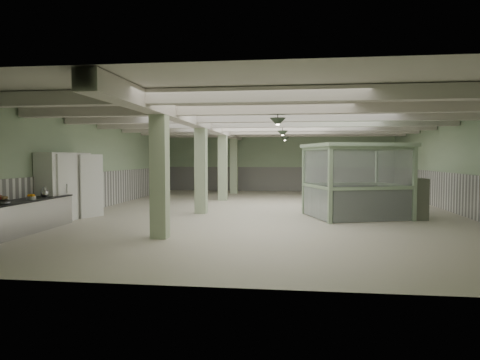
# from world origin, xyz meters

# --- Properties ---
(floor) EXTENTS (20.00, 20.00, 0.00)m
(floor) POSITION_xyz_m (0.00, 0.00, 0.00)
(floor) COLOR #BCB8A5
(floor) RESTS_ON ground
(ceiling) EXTENTS (14.00, 20.00, 0.02)m
(ceiling) POSITION_xyz_m (0.00, 0.00, 3.60)
(ceiling) COLOR beige
(ceiling) RESTS_ON wall_back
(wall_back) EXTENTS (14.00, 0.02, 3.60)m
(wall_back) POSITION_xyz_m (0.00, 10.00, 1.80)
(wall_back) COLOR #A5C099
(wall_back) RESTS_ON floor
(wall_front) EXTENTS (14.00, 0.02, 3.60)m
(wall_front) POSITION_xyz_m (0.00, -10.00, 1.80)
(wall_front) COLOR #A5C099
(wall_front) RESTS_ON floor
(wall_left) EXTENTS (0.02, 20.00, 3.60)m
(wall_left) POSITION_xyz_m (-7.00, 0.00, 1.80)
(wall_left) COLOR #A5C099
(wall_left) RESTS_ON floor
(wall_right) EXTENTS (0.02, 20.00, 3.60)m
(wall_right) POSITION_xyz_m (7.00, 0.00, 1.80)
(wall_right) COLOR #A5C099
(wall_right) RESTS_ON floor
(wainscot_left) EXTENTS (0.05, 19.90, 1.50)m
(wainscot_left) POSITION_xyz_m (-6.97, 0.00, 0.75)
(wainscot_left) COLOR white
(wainscot_left) RESTS_ON floor
(wainscot_right) EXTENTS (0.05, 19.90, 1.50)m
(wainscot_right) POSITION_xyz_m (6.97, 0.00, 0.75)
(wainscot_right) COLOR white
(wainscot_right) RESTS_ON floor
(wainscot_back) EXTENTS (13.90, 0.05, 1.50)m
(wainscot_back) POSITION_xyz_m (0.00, 9.97, 0.75)
(wainscot_back) COLOR white
(wainscot_back) RESTS_ON floor
(girder) EXTENTS (0.45, 19.90, 0.40)m
(girder) POSITION_xyz_m (-2.50, 0.00, 3.38)
(girder) COLOR beige
(girder) RESTS_ON ceiling
(beam_a) EXTENTS (13.90, 0.35, 0.32)m
(beam_a) POSITION_xyz_m (0.00, -7.50, 3.42)
(beam_a) COLOR beige
(beam_a) RESTS_ON ceiling
(beam_b) EXTENTS (13.90, 0.35, 0.32)m
(beam_b) POSITION_xyz_m (0.00, -5.00, 3.42)
(beam_b) COLOR beige
(beam_b) RESTS_ON ceiling
(beam_c) EXTENTS (13.90, 0.35, 0.32)m
(beam_c) POSITION_xyz_m (0.00, -2.50, 3.42)
(beam_c) COLOR beige
(beam_c) RESTS_ON ceiling
(beam_d) EXTENTS (13.90, 0.35, 0.32)m
(beam_d) POSITION_xyz_m (0.00, 0.00, 3.42)
(beam_d) COLOR beige
(beam_d) RESTS_ON ceiling
(beam_e) EXTENTS (13.90, 0.35, 0.32)m
(beam_e) POSITION_xyz_m (0.00, 2.50, 3.42)
(beam_e) COLOR beige
(beam_e) RESTS_ON ceiling
(beam_f) EXTENTS (13.90, 0.35, 0.32)m
(beam_f) POSITION_xyz_m (0.00, 5.00, 3.42)
(beam_f) COLOR beige
(beam_f) RESTS_ON ceiling
(beam_g) EXTENTS (13.90, 0.35, 0.32)m
(beam_g) POSITION_xyz_m (0.00, 7.50, 3.42)
(beam_g) COLOR beige
(beam_g) RESTS_ON ceiling
(column_a) EXTENTS (0.42, 0.42, 3.60)m
(column_a) POSITION_xyz_m (-2.50, -6.00, 1.80)
(column_a) COLOR #ADC19B
(column_a) RESTS_ON floor
(column_b) EXTENTS (0.42, 0.42, 3.60)m
(column_b) POSITION_xyz_m (-2.50, -1.00, 1.80)
(column_b) COLOR #ADC19B
(column_b) RESTS_ON floor
(column_c) EXTENTS (0.42, 0.42, 3.60)m
(column_c) POSITION_xyz_m (-2.50, 4.00, 1.80)
(column_c) COLOR #ADC19B
(column_c) RESTS_ON floor
(column_d) EXTENTS (0.42, 0.42, 3.60)m
(column_d) POSITION_xyz_m (-2.50, 8.00, 1.80)
(column_d) COLOR #ADC19B
(column_d) RESTS_ON floor
(pendant_front) EXTENTS (0.44, 0.44, 0.22)m
(pendant_front) POSITION_xyz_m (0.50, -5.00, 3.05)
(pendant_front) COLOR #303F2F
(pendant_front) RESTS_ON ceiling
(pendant_mid) EXTENTS (0.44, 0.44, 0.22)m
(pendant_mid) POSITION_xyz_m (0.50, 0.50, 3.05)
(pendant_mid) COLOR #303F2F
(pendant_mid) RESTS_ON ceiling
(pendant_back) EXTENTS (0.44, 0.44, 0.22)m
(pendant_back) POSITION_xyz_m (0.50, 5.50, 3.05)
(pendant_back) COLOR #303F2F
(pendant_back) RESTS_ON ceiling
(prep_counter) EXTENTS (0.86, 4.93, 0.91)m
(prep_counter) POSITION_xyz_m (-6.54, -6.23, 0.46)
(prep_counter) COLOR #A9A8AC
(prep_counter) RESTS_ON floor
(pitcher_near) EXTENTS (0.26, 0.29, 0.31)m
(pitcher_near) POSITION_xyz_m (-6.37, -4.89, 1.06)
(pitcher_near) COLOR #A9A8AC
(pitcher_near) RESTS_ON prep_counter
(veg_colander) EXTENTS (0.58, 0.58, 0.20)m
(veg_colander) POSITION_xyz_m (-6.43, -6.70, 1.00)
(veg_colander) COLOR #38383C
(veg_colander) RESTS_ON prep_counter
(orange_bowl) EXTENTS (0.26, 0.26, 0.09)m
(orange_bowl) POSITION_xyz_m (-6.38, -5.54, 0.95)
(orange_bowl) COLOR #B2B2B7
(orange_bowl) RESTS_ON prep_counter
(walkin_cooler) EXTENTS (1.00, 2.52, 2.31)m
(walkin_cooler) POSITION_xyz_m (-6.62, -3.26, 1.15)
(walkin_cooler) COLOR white
(walkin_cooler) RESTS_ON floor
(guard_booth) EXTENTS (3.87, 3.55, 2.57)m
(guard_booth) POSITION_xyz_m (3.11, -1.39, 1.74)
(guard_booth) COLOR #97B38F
(guard_booth) RESTS_ON floor
(filing_cabinet) EXTENTS (0.56, 0.71, 1.39)m
(filing_cabinet) POSITION_xyz_m (5.12, -1.73, 0.70)
(filing_cabinet) COLOR #5F6554
(filing_cabinet) RESTS_ON floor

